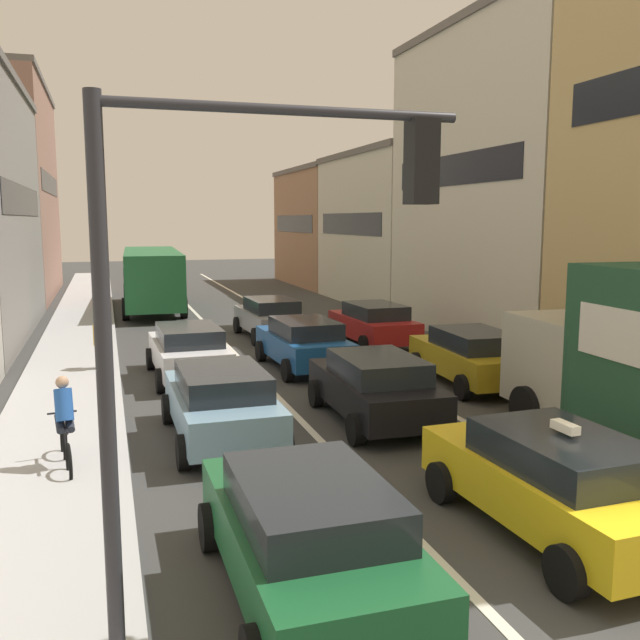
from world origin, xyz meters
name	(u,v)px	position (x,y,z in m)	size (l,w,h in m)	color
ground_plane	(623,595)	(0.00, 0.00, 0.00)	(140.00, 140.00, 0.00)	#3C3D3B
sidewalk_left	(79,339)	(-6.70, 20.00, 0.07)	(2.60, 64.00, 0.14)	#B4B4B4
lane_stripe_left	(216,334)	(-1.70, 20.00, 0.01)	(0.16, 60.00, 0.01)	silver
lane_stripe_right	(301,330)	(1.70, 20.00, 0.01)	(0.16, 60.00, 0.01)	silver
building_row_right	(498,194)	(9.90, 19.12, 5.41)	(7.20, 43.90, 13.68)	#9E7556
traffic_light_pole	(238,279)	(-4.45, 0.36, 3.82)	(3.58, 0.38, 5.50)	#2D2D33
taxi_centre_lane_front	(555,480)	(0.18, 1.60, 0.80)	(2.20, 4.37, 1.66)	yellow
sedan_left_lane_front	(308,533)	(-3.55, 1.07, 0.80)	(2.08, 4.31, 1.49)	#19592D
sedan_centre_lane_second	(375,386)	(-0.17, 7.42, 0.80)	(2.15, 4.34, 1.49)	black
wagon_left_lane_second	(221,402)	(-3.57, 7.11, 0.80)	(2.08, 4.31, 1.49)	#759EB7
hatchback_centre_lane_third	(304,342)	(-0.18, 13.04, 0.80)	(2.18, 4.36, 1.49)	#194C8C
sedan_left_lane_third	(189,350)	(-3.56, 12.80, 0.80)	(2.14, 4.34, 1.49)	silver
coupe_centre_lane_fourth	(270,317)	(0.12, 18.58, 0.80)	(2.19, 4.36, 1.49)	gray
sedan_right_lane_behind_truck	(472,355)	(3.54, 9.81, 0.80)	(2.24, 4.39, 1.49)	#B29319
wagon_right_lane_far	(374,323)	(3.20, 15.99, 0.80)	(2.16, 4.35, 1.49)	#A51E1E
bus_mid_queue_primary	(152,274)	(-3.53, 28.02, 1.76)	(3.09, 10.58, 2.90)	#1E6033
cyclist_on_sidewalk	(65,426)	(-6.45, 6.13, 0.85)	(0.50, 1.72, 1.72)	black
pedestrian_near_kerb	(100,341)	(-5.91, 14.25, 0.95)	(0.34, 0.53, 1.66)	#262D47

